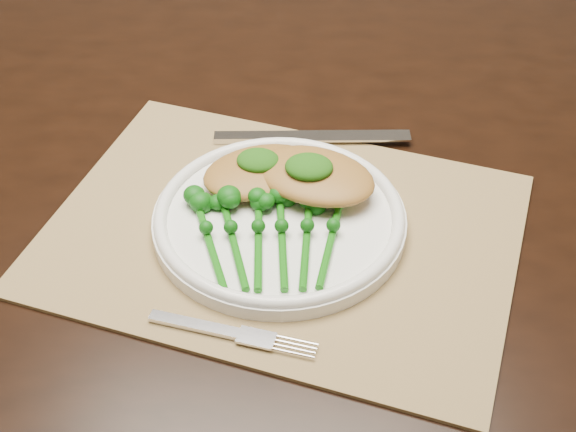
# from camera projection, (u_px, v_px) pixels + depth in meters

# --- Properties ---
(floor) EXTENTS (4.00, 4.00, 0.00)m
(floor) POSITION_uv_depth(u_px,v_px,m) (288.00, 404.00, 1.58)
(floor) COLOR brown
(floor) RESTS_ON ground
(dining_table) EXTENTS (1.64, 0.97, 0.75)m
(dining_table) POSITION_uv_depth(u_px,v_px,m) (242.00, 337.00, 1.22)
(dining_table) COLOR black
(dining_table) RESTS_ON ground
(placemat) EXTENTS (0.55, 0.45, 0.00)m
(placemat) POSITION_uv_depth(u_px,v_px,m) (282.00, 232.00, 0.85)
(placemat) COLOR olive
(placemat) RESTS_ON dining_table
(dinner_plate) EXTENTS (0.27, 0.27, 0.02)m
(dinner_plate) POSITION_uv_depth(u_px,v_px,m) (279.00, 218.00, 0.84)
(dinner_plate) COLOR white
(dinner_plate) RESTS_ON placemat
(knife) EXTENTS (0.24, 0.05, 0.01)m
(knife) POSITION_uv_depth(u_px,v_px,m) (293.00, 137.00, 0.96)
(knife) COLOR silver
(knife) RESTS_ON placemat
(fork) EXTENTS (0.16, 0.04, 0.00)m
(fork) POSITION_uv_depth(u_px,v_px,m) (243.00, 335.00, 0.73)
(fork) COLOR silver
(fork) RESTS_ON placemat
(chicken_fillet_left) EXTENTS (0.16, 0.14, 0.03)m
(chicken_fillet_left) POSITION_uv_depth(u_px,v_px,m) (261.00, 172.00, 0.87)
(chicken_fillet_left) COLOR #A4712F
(chicken_fillet_left) RESTS_ON dinner_plate
(chicken_fillet_right) EXTENTS (0.16, 0.13, 0.03)m
(chicken_fillet_right) POSITION_uv_depth(u_px,v_px,m) (314.00, 175.00, 0.86)
(chicken_fillet_right) COLOR #A4712F
(chicken_fillet_right) RESTS_ON dinner_plate
(pesto_dollop_left) EXTENTS (0.05, 0.04, 0.02)m
(pesto_dollop_left) POSITION_uv_depth(u_px,v_px,m) (258.00, 160.00, 0.86)
(pesto_dollop_left) COLOR #124009
(pesto_dollop_left) RESTS_ON chicken_fillet_left
(pesto_dollop_right) EXTENTS (0.05, 0.04, 0.02)m
(pesto_dollop_right) POSITION_uv_depth(u_px,v_px,m) (309.00, 167.00, 0.84)
(pesto_dollop_right) COLOR #124009
(pesto_dollop_right) RESTS_ON chicken_fillet_right
(broccolini_bundle) EXTENTS (0.16, 0.18, 0.04)m
(broccolini_bundle) POSITION_uv_depth(u_px,v_px,m) (270.00, 245.00, 0.80)
(broccolini_bundle) COLOR #125F0C
(broccolini_bundle) RESTS_ON dinner_plate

